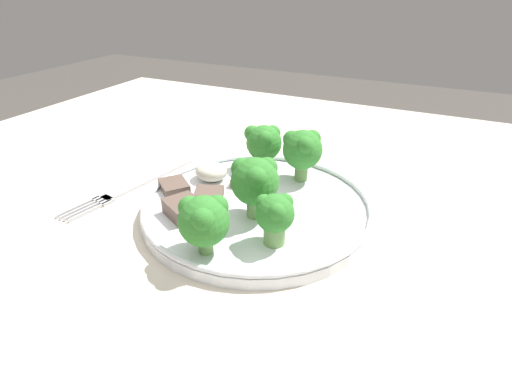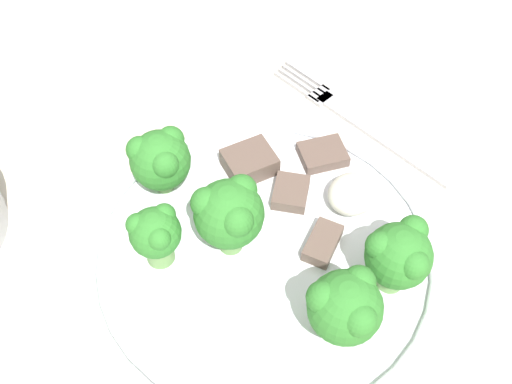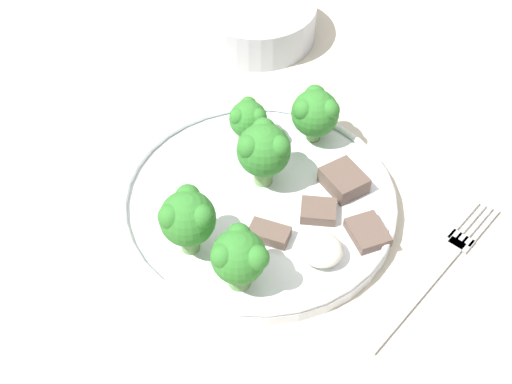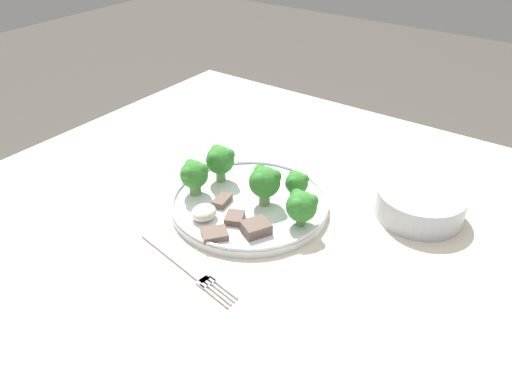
{
  "view_description": "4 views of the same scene",
  "coord_description": "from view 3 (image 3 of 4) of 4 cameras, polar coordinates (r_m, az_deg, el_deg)",
  "views": [
    {
      "loc": [
        -0.22,
        0.28,
        0.97
      ],
      "look_at": [
        -0.05,
        -0.09,
        0.75
      ],
      "focal_mm": 28.0,
      "sensor_mm": 36.0,
      "label": 1
    },
    {
      "loc": [
        -0.25,
        -0.22,
        1.13
      ],
      "look_at": [
        -0.03,
        -0.06,
        0.77
      ],
      "focal_mm": 42.0,
      "sensor_mm": 36.0,
      "label": 2
    },
    {
      "loc": [
        0.17,
        -0.47,
        1.25
      ],
      "look_at": [
        -0.04,
        -0.11,
        0.78
      ],
      "focal_mm": 50.0,
      "sensor_mm": 36.0,
      "label": 3
    },
    {
      "loc": [
        0.5,
        0.32,
        1.21
      ],
      "look_at": [
        -0.03,
        -0.06,
        0.78
      ],
      "focal_mm": 35.0,
      "sensor_mm": 36.0,
      "label": 4
    }
  ],
  "objects": [
    {
      "name": "table",
      "position": [
        0.8,
        6.43,
        -3.08
      ],
      "size": [
        1.06,
        1.15,
        0.73
      ],
      "color": "beige",
      "rests_on": "ground_plane"
    },
    {
      "name": "dinner_plate",
      "position": [
        0.68,
        0.25,
        -0.81
      ],
      "size": [
        0.26,
        0.26,
        0.02
      ],
      "color": "white",
      "rests_on": "table"
    },
    {
      "name": "fork",
      "position": [
        0.66,
        13.94,
        -6.27
      ],
      "size": [
        0.06,
        0.21,
        0.0
      ],
      "color": "#B2B2B7",
      "rests_on": "table"
    },
    {
      "name": "cream_bowl",
      "position": [
        0.88,
        0.11,
        13.52
      ],
      "size": [
        0.14,
        0.14,
        0.05
      ],
      "color": "#B7BCC6",
      "rests_on": "table"
    },
    {
      "name": "broccoli_floret_near_rim_left",
      "position": [
        0.72,
        4.76,
        6.4
      ],
      "size": [
        0.05,
        0.05,
        0.06
      ],
      "color": "#709E56",
      "rests_on": "dinner_plate"
    },
    {
      "name": "broccoli_floret_center_left",
      "position": [
        0.67,
        0.62,
        3.44
      ],
      "size": [
        0.05,
        0.05,
        0.07
      ],
      "color": "#709E56",
      "rests_on": "dinner_plate"
    },
    {
      "name": "broccoli_floret_back_left",
      "position": [
        0.59,
        -1.4,
        -5.16
      ],
      "size": [
        0.05,
        0.05,
        0.06
      ],
      "color": "#709E56",
      "rests_on": "dinner_plate"
    },
    {
      "name": "broccoli_floret_front_left",
      "position": [
        0.71,
        -0.63,
        5.78
      ],
      "size": [
        0.04,
        0.04,
        0.05
      ],
      "color": "#709E56",
      "rests_on": "dinner_plate"
    },
    {
      "name": "broccoli_floret_center_back",
      "position": [
        0.61,
        -5.51,
        -2.05
      ],
      "size": [
        0.05,
        0.05,
        0.07
      ],
      "color": "#709E56",
      "rests_on": "dinner_plate"
    },
    {
      "name": "meat_slice_front_slice",
      "position": [
        0.66,
        8.92,
        -3.21
      ],
      "size": [
        0.05,
        0.05,
        0.01
      ],
      "color": "brown",
      "rests_on": "dinner_plate"
    },
    {
      "name": "meat_slice_middle_slice",
      "position": [
        0.65,
        1.06,
        -3.33
      ],
      "size": [
        0.04,
        0.03,
        0.01
      ],
      "color": "brown",
      "rests_on": "dinner_plate"
    },
    {
      "name": "meat_slice_rear_slice",
      "position": [
        0.69,
        7.04,
        0.94
      ],
      "size": [
        0.05,
        0.05,
        0.02
      ],
      "color": "brown",
      "rests_on": "dinner_plate"
    },
    {
      "name": "meat_slice_edge_slice",
      "position": [
        0.67,
        5.01,
        -1.53
      ],
      "size": [
        0.04,
        0.04,
        0.01
      ],
      "color": "brown",
      "rests_on": "dinner_plate"
    },
    {
      "name": "sauce_dollop",
      "position": [
        0.63,
        5.13,
        -4.55
      ],
      "size": [
        0.04,
        0.04,
        0.02
      ],
      "color": "silver",
      "rests_on": "dinner_plate"
    }
  ]
}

